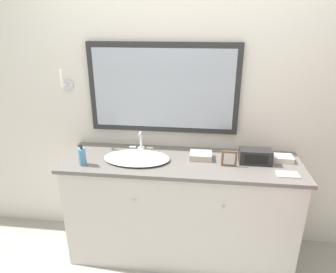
{
  "coord_description": "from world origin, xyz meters",
  "views": [
    {
      "loc": [
        0.15,
        -1.83,
        1.94
      ],
      "look_at": [
        -0.11,
        0.3,
        1.1
      ],
      "focal_mm": 32.0,
      "sensor_mm": 36.0,
      "label": 1
    }
  ],
  "objects_px": {
    "appliance_box": "(255,156)",
    "sink_basin": "(137,157)",
    "soap_bottle": "(82,156)",
    "picture_frame": "(229,159)"
  },
  "relations": [
    {
      "from": "sink_basin",
      "to": "appliance_box",
      "type": "distance_m",
      "value": 0.92
    },
    {
      "from": "sink_basin",
      "to": "soap_bottle",
      "type": "relative_size",
      "value": 3.01
    },
    {
      "from": "sink_basin",
      "to": "soap_bottle",
      "type": "height_order",
      "value": "sink_basin"
    },
    {
      "from": "appliance_box",
      "to": "picture_frame",
      "type": "relative_size",
      "value": 1.96
    },
    {
      "from": "appliance_box",
      "to": "sink_basin",
      "type": "bearing_deg",
      "value": -177.08
    },
    {
      "from": "appliance_box",
      "to": "picture_frame",
      "type": "bearing_deg",
      "value": -159.36
    },
    {
      "from": "sink_basin",
      "to": "appliance_box",
      "type": "height_order",
      "value": "sink_basin"
    },
    {
      "from": "appliance_box",
      "to": "picture_frame",
      "type": "distance_m",
      "value": 0.22
    },
    {
      "from": "sink_basin",
      "to": "appliance_box",
      "type": "bearing_deg",
      "value": 2.92
    },
    {
      "from": "soap_bottle",
      "to": "picture_frame",
      "type": "distance_m",
      "value": 1.11
    }
  ]
}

